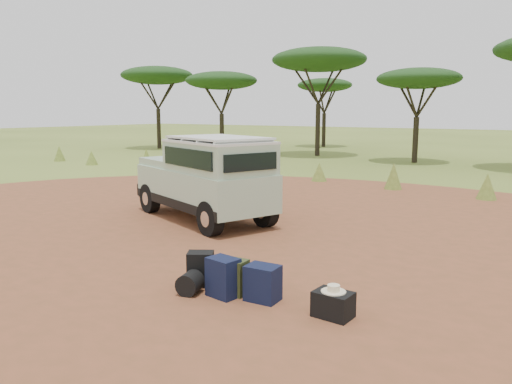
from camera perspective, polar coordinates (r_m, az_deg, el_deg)
The scene contains 13 objects.
ground at distance 9.85m, azimuth -1.12°, elevation -6.33°, with size 140.00×140.00×0.00m, color #5A6F27.
dirt_clearing at distance 9.85m, azimuth -1.12°, elevation -6.31°, with size 23.00×23.00×0.01m, color brown.
grass_fringe at distance 17.44m, azimuth 15.65°, elevation 1.52°, with size 36.60×1.60×0.90m.
acacia_treeline at distance 28.08m, azimuth 24.62°, elevation 12.99°, with size 46.70×13.20×6.26m.
safari_vehicle at distance 12.12m, azimuth -5.72°, elevation 1.39°, with size 4.52×3.03×2.06m.
walking_staff at distance 11.21m, azimuth -6.15°, elevation -0.67°, with size 0.04×0.04×1.47m, color maroon.
backpack_black at distance 7.73m, azimuth -6.35°, elevation -8.74°, with size 0.39×0.29×0.53m, color black.
backpack_navy at distance 7.26m, azimuth -3.77°, elevation -9.72°, with size 0.44×0.31×0.58m, color #111438.
backpack_olive at distance 7.34m, azimuth -2.52°, elevation -9.69°, with size 0.38×0.27×0.53m, color #36431F.
duffel_navy at distance 7.11m, azimuth 0.77°, elevation -10.39°, with size 0.46×0.34×0.51m, color #111438.
hard_case at distance 6.68m, azimuth 8.81°, elevation -12.61°, with size 0.49×0.35×0.35m, color black.
stuff_sack at distance 7.44m, azimuth -7.55°, elevation -10.31°, with size 0.33×0.33×0.33m, color black.
safari_hat at distance 6.60m, azimuth 8.85°, elevation -10.93°, with size 0.32×0.32×0.09m.
Camera 1 is at (5.41, -7.79, 2.65)m, focal length 35.00 mm.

